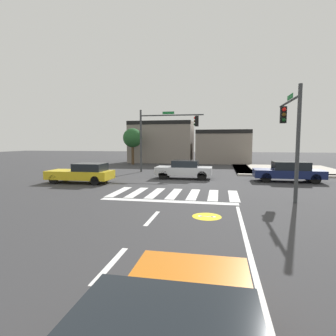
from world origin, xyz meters
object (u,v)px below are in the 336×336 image
(traffic_signal_southeast, at_px, (291,125))
(roadside_tree, at_px, (133,138))
(car_silver, at_px, (184,169))
(car_yellow, at_px, (83,173))
(car_navy, at_px, (289,171))
(traffic_signal_northwest, at_px, (165,129))

(traffic_signal_southeast, relative_size, roadside_tree, 1.20)
(car_silver, height_order, roadside_tree, roadside_tree)
(car_yellow, height_order, car_navy, car_navy)
(traffic_signal_southeast, xyz_separation_m, roadside_tree, (-14.54, 18.19, -0.41))
(roadside_tree, bearing_deg, car_silver, -55.98)
(car_navy, relative_size, car_silver, 1.09)
(traffic_signal_southeast, bearing_deg, roadside_tree, 38.64)
(traffic_signal_northwest, xyz_separation_m, car_yellow, (-4.36, -7.59, -3.37))
(car_navy, height_order, roadside_tree, roadside_tree)
(traffic_signal_southeast, distance_m, car_navy, 6.69)
(car_navy, height_order, car_silver, car_navy)
(car_yellow, distance_m, roadside_tree, 16.02)
(traffic_signal_southeast, xyz_separation_m, traffic_signal_northwest, (-8.72, 10.05, 0.31))
(car_yellow, bearing_deg, traffic_signal_southeast, 169.32)
(car_silver, bearing_deg, roadside_tree, 124.02)
(traffic_signal_southeast, bearing_deg, car_silver, 46.46)
(traffic_signal_southeast, distance_m, car_silver, 9.22)
(car_yellow, bearing_deg, roadside_tree, -84.65)
(car_yellow, height_order, car_silver, car_silver)
(car_yellow, distance_m, car_navy, 14.81)
(car_yellow, relative_size, car_navy, 0.95)
(traffic_signal_southeast, relative_size, car_yellow, 1.22)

